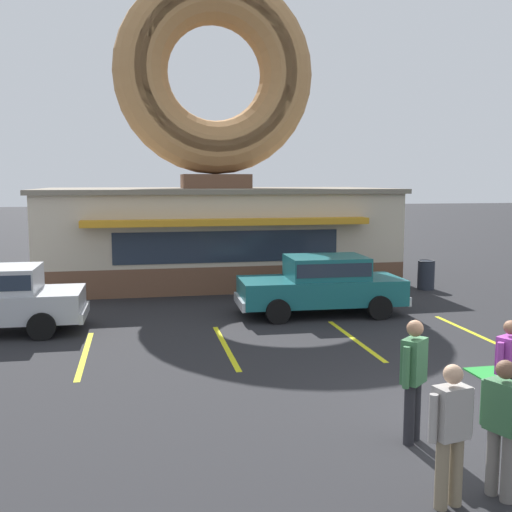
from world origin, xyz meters
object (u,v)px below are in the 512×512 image
pedestrian_crossing_woman (503,423)px  pedestrian_leather_jacket_man (451,429)px  car_teal (322,283)px  trash_bin (426,274)px  pedestrian_clipboard_woman (509,367)px  pedestrian_hooded_kid (414,375)px

pedestrian_crossing_woman → pedestrian_leather_jacket_man: bearing=-175.0°
car_teal → trash_bin: size_ratio=4.72×
pedestrian_leather_jacket_man → pedestrian_clipboard_woman: 2.80m
pedestrian_hooded_kid → pedestrian_leather_jacket_man: 1.68m
car_teal → pedestrian_leather_jacket_man: pedestrian_leather_jacket_man is taller
trash_bin → pedestrian_leather_jacket_man: bearing=-116.0°
car_teal → pedestrian_hooded_kid: (-1.22, -7.99, 0.10)m
car_teal → pedestrian_leather_jacket_man: bearing=-99.3°
pedestrian_leather_jacket_man → pedestrian_crossing_woman: size_ratio=1.01×
pedestrian_leather_jacket_man → pedestrian_crossing_woman: pedestrian_leather_jacket_man is taller
car_teal → pedestrian_leather_jacket_man: size_ratio=2.80×
pedestrian_leather_jacket_man → pedestrian_clipboard_woman: bearing=43.8°
pedestrian_hooded_kid → pedestrian_crossing_woman: 1.62m
car_teal → pedestrian_hooded_kid: pedestrian_hooded_kid is taller
pedestrian_clipboard_woman → pedestrian_crossing_woman: size_ratio=0.97×
pedestrian_hooded_kid → trash_bin: (5.79, 10.95, -0.47)m
trash_bin → pedestrian_crossing_woman: bearing=-113.6°
pedestrian_leather_jacket_man → car_teal: bearing=80.7°
pedestrian_clipboard_woman → trash_bin: pedestrian_clipboard_woman is taller
pedestrian_crossing_woman → trash_bin: pedestrian_crossing_woman is taller
car_teal → pedestrian_hooded_kid: 8.09m
car_teal → pedestrian_crossing_woman: size_ratio=2.81×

